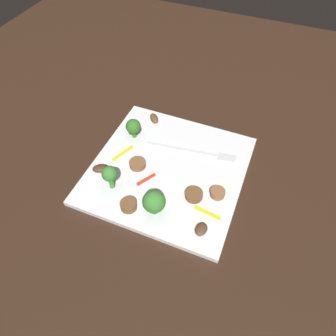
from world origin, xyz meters
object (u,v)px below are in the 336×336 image
object	(u,v)px
fork	(198,152)
broccoli_floret_2	(110,175)
pepper_strip_0	(123,153)
mushroom_1	(154,118)
pepper_strip_2	(207,213)
mushroom_2	(201,229)
pepper_strip_1	(146,179)
broccoli_floret_0	(154,202)
sausage_slice_2	(138,164)
broccoli_floret_1	(133,127)
sausage_slice_1	(218,193)
sausage_slice_0	(128,205)
mushroom_0	(101,168)
sausage_slice_3	(194,195)
plate	(168,170)

from	to	relation	value
fork	broccoli_floret_2	distance (m)	0.18
broccoli_floret_2	pepper_strip_0	world-z (taller)	broccoli_floret_2
mushroom_1	pepper_strip_2	xyz separation A→B (m)	(0.18, -0.18, -0.00)
mushroom_2	pepper_strip_1	size ratio (longest dim) A/B	0.65
broccoli_floret_0	broccoli_floret_2	world-z (taller)	same
sausage_slice_2	mushroom_1	distance (m)	0.13
broccoli_floret_2	sausage_slice_2	bearing A→B (deg)	70.84
broccoli_floret_1	sausage_slice_2	xyz separation A→B (m)	(0.04, -0.07, -0.02)
broccoli_floret_2	broccoli_floret_0	bearing A→B (deg)	-12.19
fork	sausage_slice_1	distance (m)	0.11
pepper_strip_2	pepper_strip_0	bearing A→B (deg)	161.29
broccoli_floret_0	pepper_strip_2	distance (m)	0.09
broccoli_floret_1	pepper_strip_0	distance (m)	0.06
sausage_slice_0	sausage_slice_2	bearing A→B (deg)	106.29
broccoli_floret_1	pepper_strip_1	size ratio (longest dim) A/B	1.10
sausage_slice_2	mushroom_0	world-z (taller)	same
sausage_slice_1	mushroom_1	world-z (taller)	sausage_slice_1
broccoli_floret_2	broccoli_floret_1	bearing A→B (deg)	98.52
mushroom_1	sausage_slice_0	bearing A→B (deg)	-77.39
sausage_slice_3	pepper_strip_2	size ratio (longest dim) A/B	0.66
plate	mushroom_0	bearing A→B (deg)	-155.55
mushroom_0	mushroom_1	xyz separation A→B (m)	(0.04, 0.17, -0.00)
mushroom_0	pepper_strip_0	distance (m)	0.06
sausage_slice_2	pepper_strip_2	size ratio (longest dim) A/B	0.66
broccoli_floret_0	pepper_strip_1	distance (m)	0.08
broccoli_floret_0	broccoli_floret_2	distance (m)	0.09
sausage_slice_3	mushroom_0	distance (m)	0.18
broccoli_floret_1	sausage_slice_2	bearing A→B (deg)	-59.36
broccoli_floret_1	sausage_slice_1	distance (m)	0.22
plate	mushroom_2	xyz separation A→B (m)	(0.10, -0.10, 0.01)
plate	pepper_strip_2	distance (m)	0.12
broccoli_floret_0	mushroom_2	size ratio (longest dim) A/B	1.99
broccoli_floret_0	sausage_slice_3	world-z (taller)	broccoli_floret_0
sausage_slice_3	mushroom_0	bearing A→B (deg)	-177.13
sausage_slice_0	pepper_strip_2	bearing A→B (deg)	17.13
plate	broccoli_floret_1	size ratio (longest dim) A/B	6.42
fork	sausage_slice_3	bearing A→B (deg)	-83.04
sausage_slice_0	pepper_strip_0	bearing A→B (deg)	122.22
fork	pepper_strip_0	size ratio (longest dim) A/B	3.53
pepper_strip_2	sausage_slice_2	bearing A→B (deg)	162.19
mushroom_2	broccoli_floret_2	bearing A→B (deg)	172.28
pepper_strip_1	sausage_slice_3	bearing A→B (deg)	-1.06
broccoli_floret_1	sausage_slice_0	xyz separation A→B (m)	(0.07, -0.16, -0.02)
mushroom_2	broccoli_floret_1	bearing A→B (deg)	141.94
plate	sausage_slice_0	xyz separation A→B (m)	(-0.03, -0.11, 0.01)
sausage_slice_0	mushroom_0	size ratio (longest dim) A/B	0.93
plate	broccoli_floret_1	world-z (taller)	broccoli_floret_1
fork	broccoli_floret_1	distance (m)	0.14
pepper_strip_2	broccoli_floret_2	bearing A→B (deg)	-176.39
broccoli_floret_2	pepper_strip_2	size ratio (longest dim) A/B	1.08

